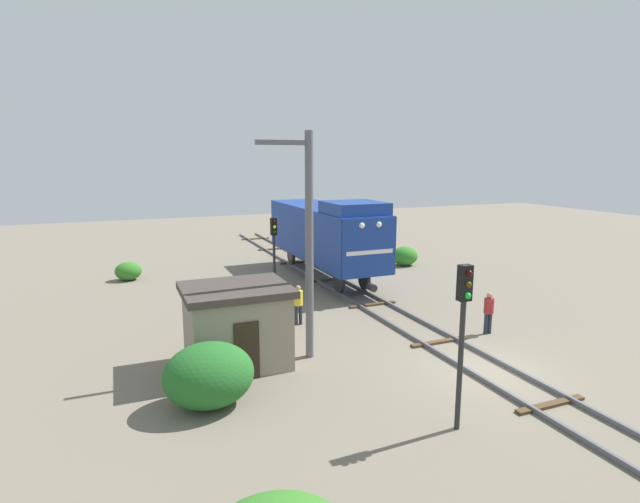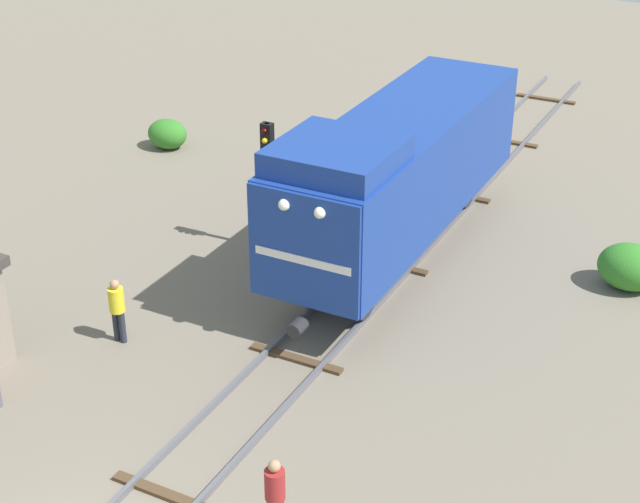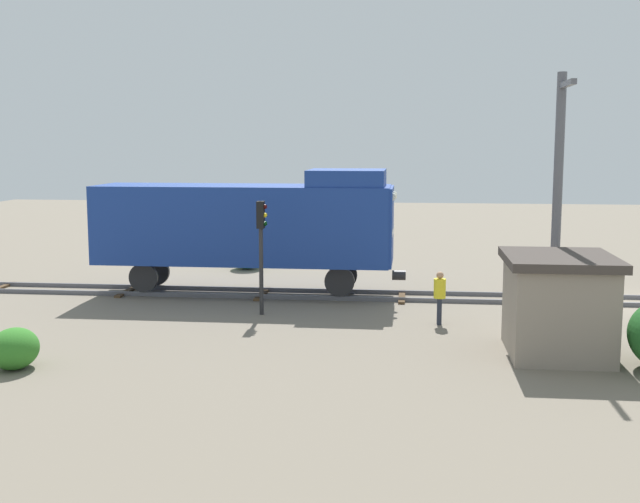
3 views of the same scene
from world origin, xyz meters
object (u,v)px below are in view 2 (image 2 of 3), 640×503
(locomotive, at_px, (397,168))
(traffic_signal_mid, at_px, (268,163))
(worker_near_track, at_px, (275,492))
(worker_by_signal, at_px, (117,306))

(locomotive, bearing_deg, traffic_signal_mid, -162.37)
(traffic_signal_mid, xyz_separation_m, worker_near_track, (5.80, -9.80, -1.67))
(locomotive, xyz_separation_m, worker_near_track, (2.40, -10.88, -1.78))
(worker_near_track, height_order, worker_by_signal, same)
(locomotive, height_order, traffic_signal_mid, locomotive)
(locomotive, bearing_deg, worker_near_track, -77.56)
(locomotive, relative_size, worker_near_track, 6.82)
(traffic_signal_mid, height_order, worker_by_signal, traffic_signal_mid)
(worker_by_signal, bearing_deg, worker_near_track, 163.15)
(locomotive, height_order, worker_by_signal, locomotive)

